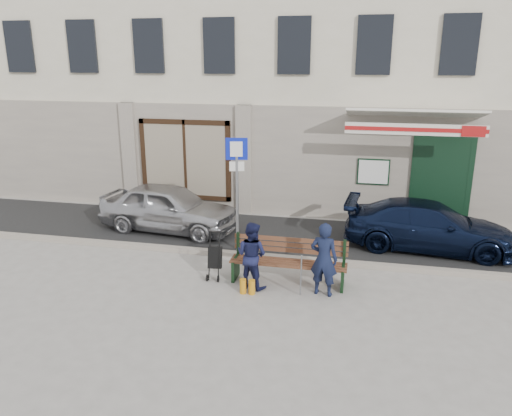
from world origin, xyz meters
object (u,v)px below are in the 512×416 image
(car_silver, at_px, (169,207))
(bench, at_px, (286,262))
(woman, at_px, (252,255))
(parking_sign, at_px, (237,176))
(man, at_px, (324,259))
(car_navy, at_px, (429,226))
(stroller, at_px, (215,259))

(car_silver, bearing_deg, bench, -119.03)
(woman, bearing_deg, car_silver, -24.97)
(car_silver, height_order, parking_sign, parking_sign)
(bench, bearing_deg, man, -25.09)
(car_silver, xyz_separation_m, bench, (3.59, -2.58, -0.18))
(man, xyz_separation_m, woman, (-1.45, 0.04, -0.05))
(car_silver, relative_size, car_navy, 0.93)
(car_navy, distance_m, parking_sign, 4.81)
(car_navy, relative_size, parking_sign, 1.46)
(parking_sign, height_order, man, parking_sign)
(man, bearing_deg, stroller, 3.41)
(man, relative_size, woman, 1.08)
(parking_sign, bearing_deg, man, -53.00)
(woman, distance_m, stroller, 0.92)
(bench, height_order, woman, woman)
(car_silver, xyz_separation_m, woman, (2.93, -2.91, 0.05))
(car_navy, distance_m, woman, 4.78)
(man, bearing_deg, woman, 8.90)
(car_navy, height_order, bench, car_navy)
(man, bearing_deg, parking_sign, -30.33)
(man, bearing_deg, car_silver, -23.48)
(parking_sign, distance_m, woman, 2.34)
(woman, bearing_deg, car_navy, -121.70)
(woman, bearing_deg, stroller, 3.74)
(car_silver, xyz_separation_m, man, (4.38, -2.95, 0.11))
(bench, bearing_deg, parking_sign, 132.69)
(bench, height_order, stroller, stroller)
(woman, bearing_deg, man, -161.76)
(man, distance_m, woman, 1.45)
(car_silver, bearing_deg, parking_sign, -108.87)
(man, bearing_deg, car_navy, -116.76)
(woman, bearing_deg, parking_sign, -47.83)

